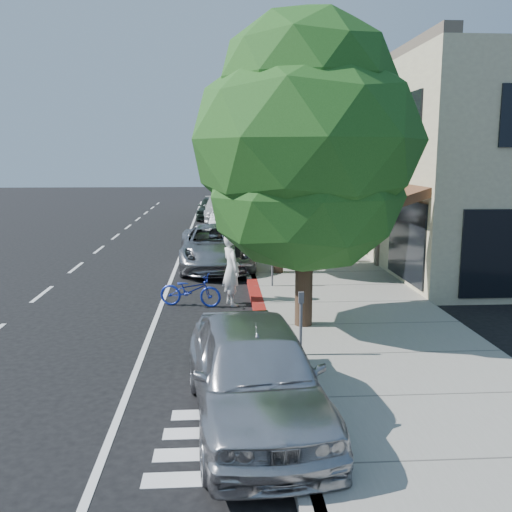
{
  "coord_description": "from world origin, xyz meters",
  "views": [
    {
      "loc": [
        -1.0,
        -14.56,
        3.99
      ],
      "look_at": [
        -0.04,
        0.37,
        1.35
      ],
      "focal_mm": 40.0,
      "sensor_mm": 36.0,
      "label": 1
    }
  ],
  "objects": [
    {
      "name": "silver_suv",
      "position": [
        -1.14,
        5.66,
        0.77
      ],
      "size": [
        2.76,
        5.6,
        1.53
      ],
      "primitive_type": "imported",
      "rotation": [
        0.0,
        0.0,
        0.04
      ],
      "color": "#9B9B9F",
      "rests_on": "ground"
    },
    {
      "name": "near_car_a",
      "position": [
        -0.5,
        -6.51,
        0.79
      ],
      "size": [
        2.31,
        4.81,
        1.59
      ],
      "primitive_type": "imported",
      "rotation": [
        0.0,
        0.0,
        0.09
      ],
      "color": "#B8B8BE",
      "rests_on": "ground"
    },
    {
      "name": "street_tree_2",
      "position": [
        0.9,
        10.0,
        4.83
      ],
      "size": [
        5.0,
        5.0,
        7.89
      ],
      "color": "black",
      "rests_on": "ground"
    },
    {
      "name": "curb",
      "position": [
        0.0,
        8.0,
        0.07
      ],
      "size": [
        0.3,
        56.0,
        0.15
      ],
      "primitive_type": "cube",
      "color": "#9E998E",
      "rests_on": "ground"
    },
    {
      "name": "street_tree_0",
      "position": [
        0.9,
        -2.0,
        4.21
      ],
      "size": [
        5.14,
        5.14,
        7.11
      ],
      "color": "black",
      "rests_on": "ground"
    },
    {
      "name": "street_tree_1",
      "position": [
        0.9,
        4.0,
        4.69
      ],
      "size": [
        4.34,
        4.34,
        7.5
      ],
      "color": "black",
      "rests_on": "ground"
    },
    {
      "name": "ground",
      "position": [
        0.0,
        0.0,
        0.0
      ],
      "size": [
        120.0,
        120.0,
        0.0
      ],
      "primitive_type": "plane",
      "color": "black",
      "rests_on": "ground"
    },
    {
      "name": "street_tree_4",
      "position": [
        0.9,
        22.0,
        4.69
      ],
      "size": [
        4.8,
        4.8,
        7.65
      ],
      "color": "black",
      "rests_on": "ground"
    },
    {
      "name": "curb_red_segment",
      "position": [
        0.0,
        1.0,
        0.07
      ],
      "size": [
        0.32,
        4.0,
        0.15
      ],
      "primitive_type": "cube",
      "color": "maroon",
      "rests_on": "ground"
    },
    {
      "name": "dark_suv_far",
      "position": [
        -1.44,
        21.68,
        0.73
      ],
      "size": [
        2.13,
        4.44,
        1.46
      ],
      "primitive_type": "imported",
      "rotation": [
        0.0,
        0.0,
        -0.1
      ],
      "color": "black",
      "rests_on": "ground"
    },
    {
      "name": "street_tree_5",
      "position": [
        0.9,
        28.0,
        4.61
      ],
      "size": [
        4.99,
        4.99,
        7.59
      ],
      "color": "black",
      "rests_on": "ground"
    },
    {
      "name": "pedestrian",
      "position": [
        2.12,
        5.87,
        1.09
      ],
      "size": [
        0.92,
        0.72,
        1.87
      ],
      "primitive_type": "imported",
      "rotation": [
        0.0,
        0.0,
        3.13
      ],
      "color": "black",
      "rests_on": "sidewalk"
    },
    {
      "name": "cyclist",
      "position": [
        -0.7,
        0.46,
        0.98
      ],
      "size": [
        0.7,
        0.84,
        1.96
      ],
      "primitive_type": "imported",
      "rotation": [
        0.0,
        0.0,
        1.94
      ],
      "color": "white",
      "rests_on": "ground"
    },
    {
      "name": "sidewalk",
      "position": [
        2.3,
        8.0,
        0.07
      ],
      "size": [
        4.6,
        56.0,
        0.15
      ],
      "primitive_type": "cube",
      "color": "gray",
      "rests_on": "ground"
    },
    {
      "name": "white_pickup",
      "position": [
        -1.02,
        21.0,
        0.71
      ],
      "size": [
        2.2,
        4.99,
        1.43
      ],
      "primitive_type": "imported",
      "rotation": [
        0.0,
        0.0,
        0.04
      ],
      "color": "silver",
      "rests_on": "ground"
    },
    {
      "name": "storefront_building",
      "position": [
        9.6,
        18.0,
        3.5
      ],
      "size": [
        10.0,
        36.0,
        7.0
      ],
      "primitive_type": "cube",
      "color": "beige",
      "rests_on": "ground"
    },
    {
      "name": "dark_sedan",
      "position": [
        -0.5,
        9.87,
        0.81
      ],
      "size": [
        2.31,
        5.07,
        1.61
      ],
      "primitive_type": "imported",
      "rotation": [
        0.0,
        0.0,
        -0.13
      ],
      "color": "black",
      "rests_on": "ground"
    },
    {
      "name": "bicycle",
      "position": [
        -1.8,
        0.37,
        0.44
      ],
      "size": [
        1.77,
        0.98,
        0.88
      ],
      "primitive_type": "imported",
      "rotation": [
        0.0,
        0.0,
        1.32
      ],
      "color": "#1729A0",
      "rests_on": "ground"
    },
    {
      "name": "street_tree_3",
      "position": [
        0.9,
        16.0,
        4.76
      ],
      "size": [
        5.66,
        5.66,
        7.98
      ],
      "color": "black",
      "rests_on": "ground"
    }
  ]
}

